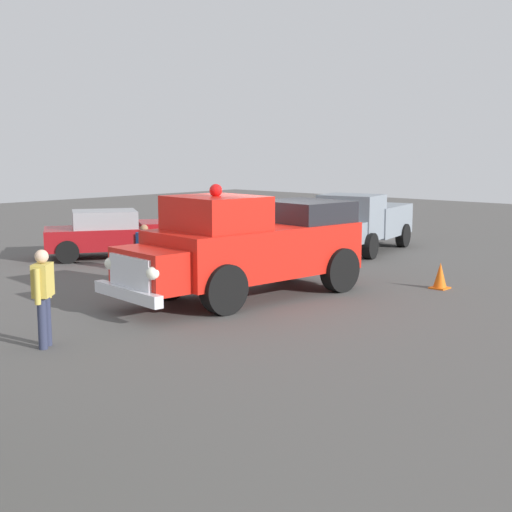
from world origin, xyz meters
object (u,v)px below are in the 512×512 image
at_px(parked_pickup, 362,221).
at_px(traffic_cone, 440,276).
at_px(lawn_chair_near_truck, 144,250).
at_px(spectator_seated, 146,246).
at_px(spectator_standing, 43,291).
at_px(lawn_chair_by_car, 232,237).
at_px(vintage_fire_truck, 248,245).
at_px(classic_hot_rod, 116,233).

distance_m(parked_pickup, traffic_cone, 6.48).
bearing_deg(lawn_chair_near_truck, spectator_seated, -9.54).
bearing_deg(spectator_standing, traffic_cone, 74.98).
bearing_deg(traffic_cone, parked_pickup, 141.05).
relative_size(lawn_chair_by_car, spectator_seated, 0.79).
distance_m(spectator_seated, spectator_standing, 7.52).
distance_m(vintage_fire_truck, lawn_chair_by_car, 6.31).
xyz_separation_m(parked_pickup, spectator_standing, (2.55, -13.22, -0.02)).
bearing_deg(spectator_standing, lawn_chair_by_car, 117.31).
relative_size(lawn_chair_near_truck, traffic_cone, 1.61).
height_order(vintage_fire_truck, lawn_chair_near_truck, vintage_fire_truck).
relative_size(lawn_chair_near_truck, spectator_standing, 0.61).
height_order(spectator_seated, traffic_cone, spectator_seated).
relative_size(lawn_chair_by_car, spectator_standing, 0.61).
bearing_deg(lawn_chair_by_car, classic_hot_rod, -132.45).
xyz_separation_m(lawn_chair_by_car, traffic_cone, (7.41, -0.43, -0.28)).
distance_m(lawn_chair_near_truck, spectator_standing, 7.62).
relative_size(classic_hot_rod, spectator_standing, 2.79).
distance_m(vintage_fire_truck, lawn_chair_near_truck, 4.54).
relative_size(vintage_fire_truck, spectator_seated, 4.76).
relative_size(spectator_seated, spectator_standing, 0.77).
relative_size(classic_hot_rod, traffic_cone, 7.36).
relative_size(parked_pickup, lawn_chair_near_truck, 4.97).
height_order(vintage_fire_truck, traffic_cone, vintage_fire_truck).
bearing_deg(lawn_chair_by_car, lawn_chair_near_truck, -86.99).
distance_m(parked_pickup, spectator_standing, 13.46).
height_order(lawn_chair_near_truck, traffic_cone, lawn_chair_near_truck).
height_order(spectator_standing, traffic_cone, spectator_standing).
xyz_separation_m(classic_hot_rod, traffic_cone, (9.83, 2.21, -0.44)).
bearing_deg(traffic_cone, spectator_seated, -155.37).
bearing_deg(spectator_seated, lawn_chair_near_truck, 170.46).
bearing_deg(lawn_chair_by_car, spectator_seated, -85.00).
bearing_deg(traffic_cone, spectator_standing, -105.02).
bearing_deg(spectator_standing, classic_hot_rod, 136.65).
relative_size(vintage_fire_truck, classic_hot_rod, 1.31).
height_order(parked_pickup, spectator_standing, parked_pickup).
xyz_separation_m(classic_hot_rod, lawn_chair_by_car, (2.41, 2.64, -0.16)).
bearing_deg(vintage_fire_truck, lawn_chair_by_car, 137.74).
bearing_deg(vintage_fire_truck, lawn_chair_near_truck, 172.69).
xyz_separation_m(classic_hot_rod, lawn_chair_near_truck, (2.61, -1.02, -0.16)).
xyz_separation_m(vintage_fire_truck, classic_hot_rod, (-7.07, 1.59, -0.45)).
height_order(vintage_fire_truck, parked_pickup, vintage_fire_truck).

